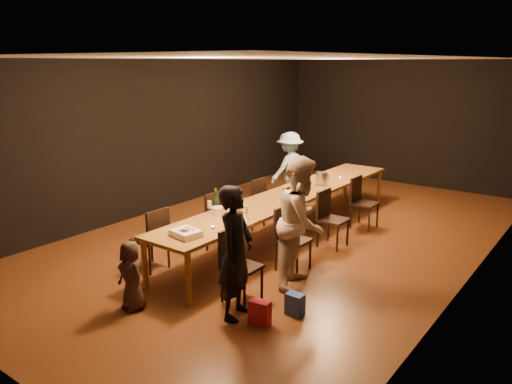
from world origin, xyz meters
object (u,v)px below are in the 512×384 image
Objects in this scene: chair_left_2 at (250,202)px; woman_birthday at (236,253)px; chair_left_1 at (206,218)px; woman_tan at (301,222)px; child at (131,275)px; birthday_cake at (186,233)px; plate_stack at (218,211)px; champagne_bottle at (216,199)px; chair_left_0 at (150,238)px; chair_right_3 at (365,203)px; table at (290,197)px; man_blue at (290,168)px; chair_right_1 at (293,240)px; ice_bucket at (322,178)px; chair_right_2 at (333,219)px; chair_right_0 at (242,266)px; chair_left_3 at (286,189)px.

chair_left_2 is 0.58× the size of woman_birthday.
woman_tan is at bearing -99.57° from chair_left_1.
birthday_cake is (0.17, 0.79, 0.35)m from child.
plate_stack is 0.58× the size of champagne_bottle.
chair_right_3 is at bearing -25.28° from chair_left_0.
man_blue is at bearing 123.06° from table.
chair_right_1 is 1.00× the size of chair_right_3.
woman_tan is at bearing -67.12° from chair_left_0.
man_blue is at bearing 4.12° from chair_left_0.
woman_tan is at bearing 45.67° from man_blue.
man_blue reaches higher than ice_bucket.
man_blue is at bearing -131.46° from chair_right_2.
chair_right_3 is (0.00, 3.60, 0.00)m from chair_right_0.
chair_left_1 is 2.69× the size of champagne_bottle.
chair_right_2 is 2.72m from birthday_cake.
chair_right_3 is at bearing 54.69° from table.
chair_right_2 and chair_left_0 have the same top height.
chair_right_2 is 1.97m from plate_stack.
chair_right_0 is 2.08m from chair_left_1.
chair_right_2 is 1.00× the size of chair_left_1.
chair_left_2 is 1.61m from champagne_bottle.
chair_right_2 is at bearing 180.00° from chair_right_0.
chair_left_0 is 0.61× the size of man_blue.
birthday_cake is (-0.78, -1.39, 0.33)m from chair_right_1.
chair_right_0 and chair_left_1 have the same top height.
chair_right_0 is at bearing 139.64° from woman_tan.
woman_tan reaches higher than chair_right_0.
woman_birthday reaches higher than plate_stack.
chair_right_1 is at bearing -0.00° from chair_right_3.
birthday_cake is at bearing -166.30° from chair_left_3.
chair_right_1 is 2.69× the size of champagne_bottle.
plate_stack is (-0.13, 1.76, 0.37)m from child.
chair_right_0 is 1.01m from woman_tan.
child is (-0.09, -3.37, -0.26)m from table.
chair_right_0 is at bearing -125.22° from chair_left_1.
chair_right_2 is at bearing -54.78° from chair_left_1.
woman_birthday reaches higher than chair_right_1.
man_blue is 4.52m from birthday_cake.
chair_left_0 is 2.25m from woman_tan.
woman_tan reaches higher than man_blue.
ice_bucket is (0.09, 0.93, 0.16)m from table.
chair_right_2 is 1.06× the size of child.
champagne_bottle is at bearing -77.80° from chair_right_1.
plate_stack is at bearing 32.96° from woman_birthday.
man_blue reaches higher than chair_left_3.
champagne_bottle is (-1.24, 0.93, 0.46)m from chair_right_0.
woman_tan reaches higher than chair_left_0.
child is (-0.94, -0.97, -0.03)m from chair_right_0.
table is at bearing -35.31° from chair_left_1.
chair_left_0 is 1.06× the size of child.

